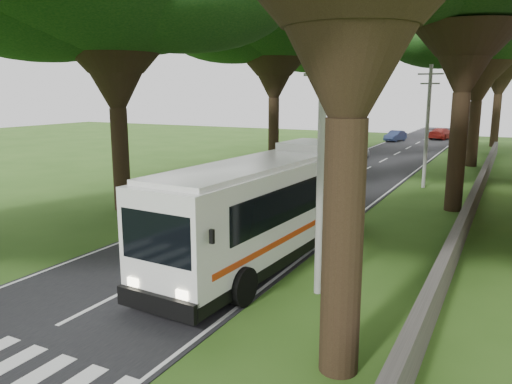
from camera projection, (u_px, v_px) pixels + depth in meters
name	position (u px, v px, depth m)	size (l,w,h in m)	color
ground	(41.00, 335.00, 13.18)	(140.00, 140.00, 0.00)	#2A4C15
road	(339.00, 183.00, 34.92)	(8.00, 120.00, 0.04)	black
property_wall	(479.00, 188.00, 29.87)	(0.35, 50.00, 1.20)	#383533
pole_near	(321.00, 163.00, 15.08)	(1.60, 0.24, 8.00)	gray
pole_mid	(427.00, 125.00, 32.48)	(1.60, 0.24, 8.00)	gray
pole_far	(460.00, 113.00, 49.88)	(1.60, 0.24, 8.00)	gray
tree_l_midb	(274.00, 24.00, 40.34)	(14.40, 14.40, 14.86)	black
tree_l_far	(334.00, 46.00, 56.52)	(13.04, 13.04, 14.28)	black
tree_r_midb	(482.00, 32.00, 40.66)	(12.92, 12.92, 13.93)	black
tree_r_far	(503.00, 38.00, 55.65)	(14.93, 14.93, 15.41)	black
coach_bus	(273.00, 204.00, 18.99)	(3.64, 13.29, 3.88)	silver
distant_car_a	(359.00, 151.00, 47.68)	(1.52, 3.78, 1.29)	silver
distant_car_b	(395.00, 136.00, 63.95)	(1.42, 4.08, 1.34)	navy
distant_car_c	(442.00, 134.00, 66.48)	(2.10, 5.15, 1.50)	maroon
pedestrian	(158.00, 201.00, 25.64)	(0.58, 0.38, 1.58)	black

